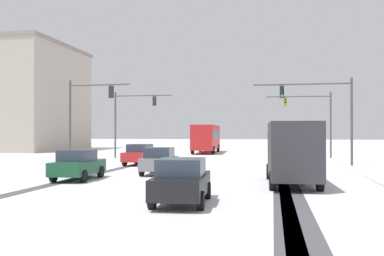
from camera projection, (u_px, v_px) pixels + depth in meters
wheel_track_left_lane at (290, 189)px, 19.97m from camera, size 0.97×34.23×0.01m
wheel_track_right_lane at (282, 189)px, 20.03m from camera, size 0.73×34.23×0.01m
wheel_track_center at (54, 184)px, 21.99m from camera, size 0.75×34.23×0.01m
traffic_signal_far_left at (131, 113)px, 43.77m from camera, size 5.81×0.38×6.50m
traffic_signal_near_left at (86, 108)px, 33.93m from camera, size 4.93×0.46×6.50m
traffic_signal_far_right at (312, 113)px, 44.52m from camera, size 6.40×0.54×6.50m
traffic_signal_near_right at (323, 106)px, 32.84m from camera, size 7.18×0.38×6.50m
car_red_lead at (140, 154)px, 34.75m from camera, size 1.98×4.17×1.62m
car_grey_second at (160, 161)px, 27.11m from camera, size 2.00×4.18×1.62m
car_dark_green_third at (78, 165)px, 23.93m from camera, size 1.96×4.17×1.62m
car_black_fourth at (182, 181)px, 15.95m from camera, size 2.01×4.19×1.62m
bus_oncoming at (206, 137)px, 54.95m from camera, size 3.01×11.09×3.38m
box_truck_delivery at (292, 151)px, 21.82m from camera, size 2.52×7.48×3.02m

